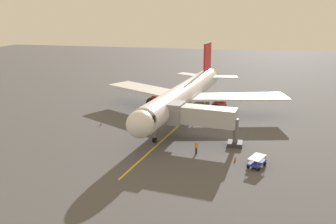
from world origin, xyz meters
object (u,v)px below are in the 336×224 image
jet_bridge (196,116)px  safety_cone_nose_right (101,123)px  ground_crew_marshaller (196,148)px  safety_cone_nose_left (235,158)px  baggage_cart_near_nose (257,162)px  airplane (185,94)px  baggage_cart_portside (219,97)px

jet_bridge → safety_cone_nose_right: size_ratio=20.95×
ground_crew_marshaller → jet_bridge: bearing=-80.8°
jet_bridge → safety_cone_nose_left: jet_bridge is taller
baggage_cart_near_nose → airplane: bearing=-57.1°
jet_bridge → baggage_cart_near_nose: (-8.47, 7.17, -3.11)m
baggage_cart_portside → safety_cone_nose_right: 27.12m
safety_cone_nose_right → jet_bridge: bearing=166.3°
safety_cone_nose_right → airplane: bearing=-147.2°
jet_bridge → safety_cone_nose_right: (16.20, -3.94, -3.49)m
jet_bridge → safety_cone_nose_left: bearing=135.1°
airplane → ground_crew_marshaller: airplane is taller
ground_crew_marshaller → safety_cone_nose_left: bearing=168.8°
airplane → jet_bridge: airplane is taller
airplane → jet_bridge: size_ratio=3.50×
airplane → baggage_cart_near_nose: bearing=122.9°
airplane → jet_bridge: (-3.84, 11.89, -0.24)m
jet_bridge → ground_crew_marshaller: 5.69m
ground_crew_marshaller → safety_cone_nose_right: ground_crew_marshaller is taller
baggage_cart_portside → ground_crew_marshaller: bearing=89.5°
jet_bridge → safety_cone_nose_right: bearing=-13.7°
baggage_cart_portside → safety_cone_nose_left: baggage_cart_portside is taller
baggage_cart_near_nose → baggage_cart_portside: same height
jet_bridge → baggage_cart_portside: jet_bridge is taller
airplane → baggage_cart_near_nose: airplane is taller
jet_bridge → baggage_cart_near_nose: jet_bridge is taller
jet_bridge → baggage_cart_portside: size_ratio=4.08×
baggage_cart_near_nose → safety_cone_nose_right: 27.06m
baggage_cart_portside → baggage_cart_near_nose: bearing=103.1°
baggage_cart_portside → safety_cone_nose_left: size_ratio=5.13×
jet_bridge → baggage_cart_portside: (-1.03, -24.88, -3.11)m
baggage_cart_near_nose → safety_cone_nose_right: size_ratio=5.35×
safety_cone_nose_left → baggage_cart_near_nose: bearing=153.1°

